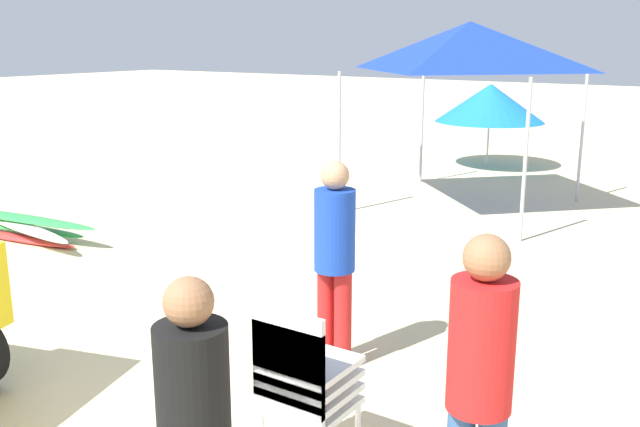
{
  "coord_description": "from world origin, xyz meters",
  "views": [
    {
      "loc": [
        4.44,
        -1.98,
        2.58
      ],
      "look_at": [
        0.72,
        3.61,
        0.92
      ],
      "focal_mm": 40.04,
      "sensor_mm": 36.0,
      "label": 1
    }
  ],
  "objects_px": {
    "stacked_plastic_chairs": "(301,379)",
    "popup_canopy": "(469,46)",
    "surfboard_pile": "(19,227)",
    "beach_umbrella_left": "(490,103)",
    "lifeguard_near_right": "(480,379)",
    "lifeguard_near_center": "(335,252)"
  },
  "relations": [
    {
      "from": "stacked_plastic_chairs",
      "to": "popup_canopy",
      "type": "relative_size",
      "value": 0.39
    },
    {
      "from": "lifeguard_near_right",
      "to": "popup_canopy",
      "type": "distance_m",
      "value": 8.0
    },
    {
      "from": "lifeguard_near_center",
      "to": "popup_canopy",
      "type": "height_order",
      "value": "popup_canopy"
    },
    {
      "from": "lifeguard_near_center",
      "to": "popup_canopy",
      "type": "xyz_separation_m",
      "value": [
        -1.34,
        5.8,
        1.49
      ]
    },
    {
      "from": "surfboard_pile",
      "to": "popup_canopy",
      "type": "height_order",
      "value": "popup_canopy"
    },
    {
      "from": "surfboard_pile",
      "to": "lifeguard_near_right",
      "type": "relative_size",
      "value": 1.5
    },
    {
      "from": "lifeguard_near_right",
      "to": "stacked_plastic_chairs",
      "type": "bearing_deg",
      "value": 177.46
    },
    {
      "from": "lifeguard_near_right",
      "to": "popup_canopy",
      "type": "height_order",
      "value": "popup_canopy"
    },
    {
      "from": "surfboard_pile",
      "to": "beach_umbrella_left",
      "type": "height_order",
      "value": "beach_umbrella_left"
    },
    {
      "from": "stacked_plastic_chairs",
      "to": "surfboard_pile",
      "type": "height_order",
      "value": "stacked_plastic_chairs"
    },
    {
      "from": "lifeguard_near_center",
      "to": "popup_canopy",
      "type": "bearing_deg",
      "value": 102.98
    },
    {
      "from": "popup_canopy",
      "to": "surfboard_pile",
      "type": "bearing_deg",
      "value": -129.63
    },
    {
      "from": "surfboard_pile",
      "to": "beach_umbrella_left",
      "type": "relative_size",
      "value": 1.17
    },
    {
      "from": "stacked_plastic_chairs",
      "to": "popup_canopy",
      "type": "distance_m",
      "value": 7.67
    },
    {
      "from": "lifeguard_near_right",
      "to": "beach_umbrella_left",
      "type": "relative_size",
      "value": 0.78
    },
    {
      "from": "surfboard_pile",
      "to": "popup_canopy",
      "type": "distance_m",
      "value": 6.84
    },
    {
      "from": "popup_canopy",
      "to": "lifeguard_near_center",
      "type": "bearing_deg",
      "value": -77.02
    },
    {
      "from": "surfboard_pile",
      "to": "beach_umbrella_left",
      "type": "distance_m",
      "value": 9.21
    },
    {
      "from": "beach_umbrella_left",
      "to": "stacked_plastic_chairs",
      "type": "bearing_deg",
      "value": -74.66
    },
    {
      "from": "stacked_plastic_chairs",
      "to": "lifeguard_near_center",
      "type": "xyz_separation_m",
      "value": [
        -0.65,
        1.39,
        0.31
      ]
    },
    {
      "from": "stacked_plastic_chairs",
      "to": "beach_umbrella_left",
      "type": "bearing_deg",
      "value": 105.34
    },
    {
      "from": "stacked_plastic_chairs",
      "to": "beach_umbrella_left",
      "type": "height_order",
      "value": "beach_umbrella_left"
    }
  ]
}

